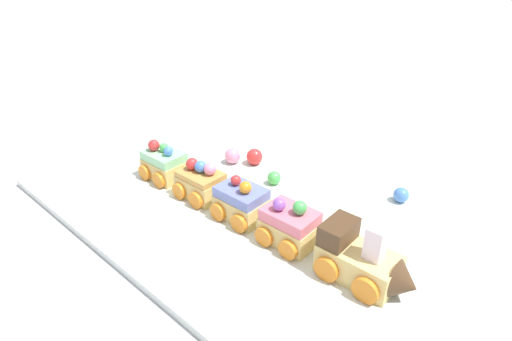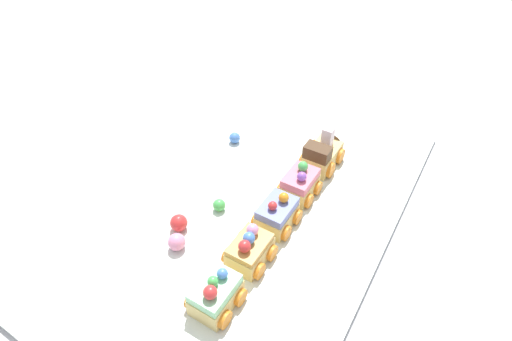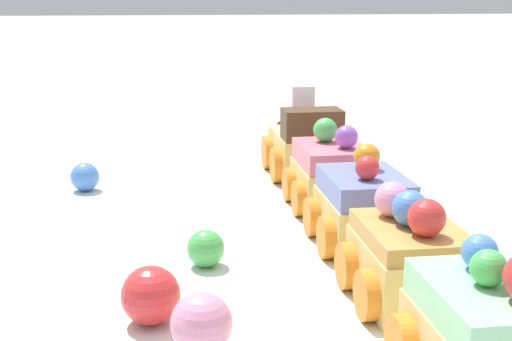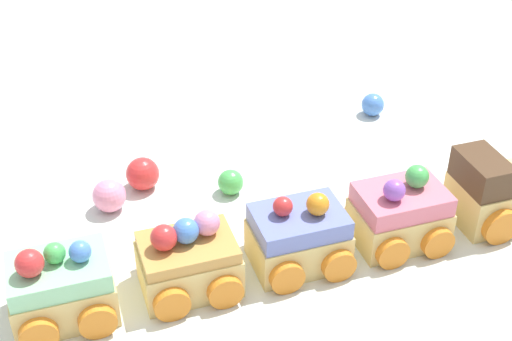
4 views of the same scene
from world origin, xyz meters
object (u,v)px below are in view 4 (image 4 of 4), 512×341
Objects in this scene: cake_car_blueberry at (298,238)px; cake_car_caramel at (188,262)px; cake_car_strawberry at (400,215)px; gumball_green at (231,182)px; cake_car_mint at (61,288)px; gumball_pink at (109,196)px; gumball_red at (143,174)px; gumball_blue at (373,105)px.

cake_car_blueberry is 0.09m from cake_car_caramel.
cake_car_strawberry reaches higher than gumball_green.
cake_car_mint is 2.48× the size of gumball_pink.
cake_car_strawberry is 2.41× the size of gumball_red.
cake_car_strawberry is at bearing 0.02° from cake_car_mint.
gumball_red is (-0.18, 0.14, -0.01)m from cake_car_strawberry.
cake_car_mint is at bearing -179.73° from cake_car_caramel.
cake_car_caramel is 0.12m from gumball_green.
gumball_red is (-0.01, 0.14, -0.01)m from cake_car_caramel.
gumball_pink is (-0.04, 0.11, -0.01)m from cake_car_caramel.
cake_car_strawberry is at bearing -43.07° from gumball_green.
cake_car_blueberry is 0.25m from gumball_blue.
cake_car_blueberry is at bearing -41.05° from gumball_pink.
cake_car_mint is at bearing -179.96° from cake_car_blueberry.
gumball_green is at bearing -4.69° from gumball_pink.
cake_car_caramel is 0.14m from gumball_red.
cake_car_blueberry is 1.00× the size of cake_car_mint.
cake_car_blueberry is at bearing -0.20° from cake_car_caramel.
cake_car_mint is at bearing -113.28° from gumball_pink.
gumball_blue is (0.07, 0.19, -0.01)m from cake_car_strawberry.
cake_car_caramel is at bearing 179.89° from cake_car_strawberry.
cake_car_strawberry and cake_car_mint have the same top height.
cake_car_blueberry reaches higher than gumball_blue.
gumball_green is at bearing -153.95° from gumball_blue.
cake_car_strawberry is 0.21m from gumball_blue.
gumball_pink is at bearing -144.97° from gumball_red.
cake_car_mint is at bearing -149.97° from gumball_blue.
cake_car_caramel is at bearing 179.80° from cake_car_blueberry.
cake_car_blueberry is at bearing -76.96° from gumball_green.
cake_car_mint is (-0.18, -0.00, 0.00)m from cake_car_blueberry.
cake_car_mint reaches higher than gumball_blue.
cake_car_strawberry is at bearing -36.51° from gumball_red.
gumball_pink is 1.22× the size of gumball_blue.
gumball_red is (-0.07, 0.03, 0.00)m from gumball_green.
cake_car_strawberry is at bearing -27.44° from gumball_pink.
gumball_blue is (0.29, 0.08, -0.00)m from gumball_pink.
cake_car_strawberry is 1.00× the size of cake_car_blueberry.
cake_car_blueberry is at bearing -54.68° from gumball_red.
cake_car_mint is 0.13m from gumball_pink.
cake_car_blueberry is 0.17m from gumball_pink.
cake_car_strawberry reaches higher than cake_car_blueberry.
cake_car_mint reaches higher than cake_car_caramel.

